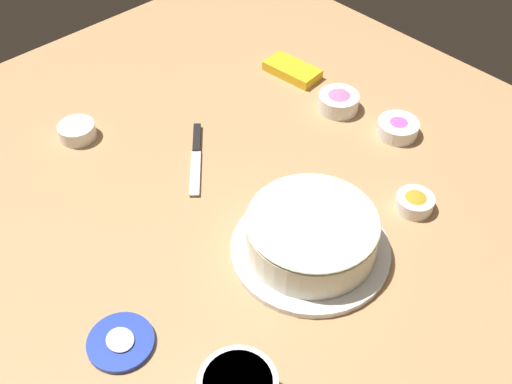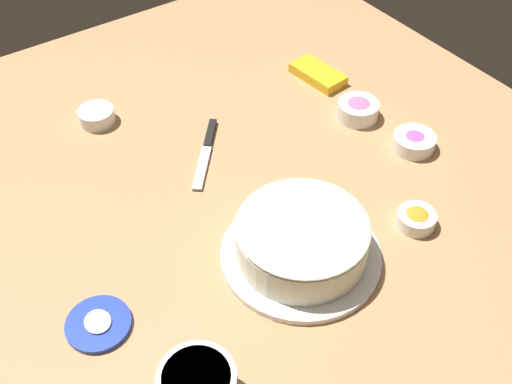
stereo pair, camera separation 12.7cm
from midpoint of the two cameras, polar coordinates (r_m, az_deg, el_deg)
ground_plane at (r=1.35m, az=0.71°, el=1.15°), size 1.54×1.54×0.00m
frosted_cake at (r=1.17m, az=7.39°, el=-4.67°), size 0.31×0.31×0.10m
frosting_tub_lid at (r=1.12m, az=-11.27°, el=-12.09°), size 0.12×0.12×0.02m
spreading_knife at (r=1.42m, az=-2.03°, el=4.09°), size 0.19×0.17×0.01m
sprinkle_bowl_orange at (r=1.30m, az=17.41°, el=-2.51°), size 0.08×0.08×0.04m
sprinkle_bowl_rainbow at (r=1.47m, az=16.89°, el=4.43°), size 0.10×0.10×0.04m
sprinkle_bowl_pink at (r=1.53m, az=11.83°, el=7.46°), size 0.10×0.10×0.04m
sprinkle_bowl_yellow at (r=1.52m, az=-12.29°, el=6.83°), size 0.09×0.09×0.04m
candy_box_lower at (r=1.65m, az=8.00°, el=10.69°), size 0.15×0.09×0.03m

